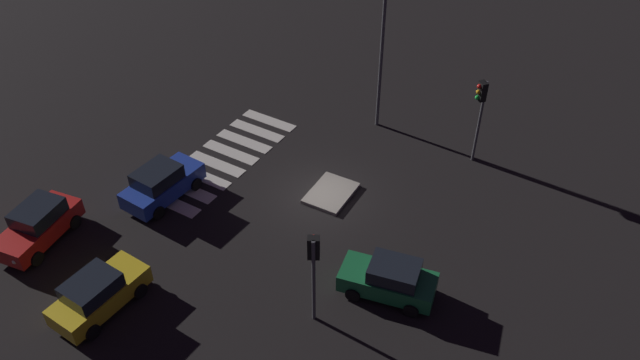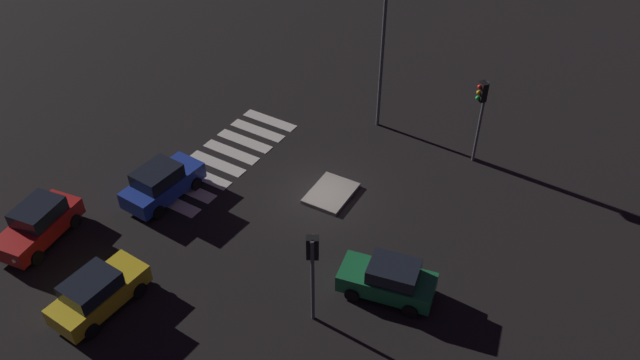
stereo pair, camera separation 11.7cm
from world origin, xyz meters
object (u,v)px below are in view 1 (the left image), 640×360
at_px(car_blue, 162,183).
at_px(traffic_light_north, 314,258).
at_px(car_red, 38,225).
at_px(car_green, 389,279).
at_px(traffic_island, 331,193).
at_px(traffic_light_west, 481,102).
at_px(car_yellow, 98,293).
at_px(street_lamp, 383,25).

height_order(car_blue, traffic_light_north, traffic_light_north).
xyz_separation_m(car_red, car_green, (-5.09, 14.25, -0.03)).
bearing_deg(car_green, traffic_light_north, 40.06).
bearing_deg(car_blue, traffic_island, -54.51).
bearing_deg(traffic_island, car_red, -45.25).
height_order(car_blue, traffic_light_west, traffic_light_west).
height_order(car_green, traffic_light_west, traffic_light_west).
bearing_deg(traffic_light_west, car_blue, -9.46).
height_order(car_red, traffic_light_west, traffic_light_west).
relative_size(car_red, traffic_light_west, 0.91).
height_order(traffic_light_north, traffic_light_west, traffic_light_west).
bearing_deg(traffic_light_north, traffic_light_west, -36.62).
bearing_deg(traffic_light_north, car_green, -67.72).
height_order(car_yellow, street_lamp, street_lamp).
bearing_deg(street_lamp, car_blue, -28.15).
bearing_deg(traffic_light_west, street_lamp, -56.33).
bearing_deg(car_red, car_blue, 142.63).
bearing_deg(car_yellow, car_blue, 23.99).
relative_size(car_yellow, traffic_light_north, 0.96).
bearing_deg(car_red, car_green, 100.35).
xyz_separation_m(traffic_island, car_red, (9.13, -9.21, 0.76)).
bearing_deg(traffic_light_west, traffic_light_north, 31.15).
xyz_separation_m(traffic_island, car_green, (4.04, 5.04, 0.72)).
xyz_separation_m(car_red, traffic_light_north, (-2.63, 12.31, 2.27)).
bearing_deg(car_green, traffic_island, -50.54).
xyz_separation_m(car_yellow, car_red, (-1.37, -5.08, 0.01)).
bearing_deg(traffic_light_west, car_yellow, 10.19).
distance_m(traffic_island, car_red, 13.00).
height_order(traffic_island, car_red, car_red).
xyz_separation_m(car_yellow, traffic_light_north, (-4.00, 7.24, 2.29)).
relative_size(car_blue, traffic_light_north, 0.99).
xyz_separation_m(car_blue, traffic_light_west, (-10.26, 11.26, 2.58)).
height_order(car_yellow, traffic_light_west, traffic_light_west).
bearing_deg(car_red, traffic_light_north, 92.73).
xyz_separation_m(car_yellow, car_green, (-6.46, 9.17, -0.02)).
xyz_separation_m(car_blue, car_red, (4.87, -2.60, -0.01)).
relative_size(car_green, traffic_light_west, 0.88).
height_order(traffic_island, car_blue, car_blue).
relative_size(car_red, street_lamp, 0.47).
distance_m(car_yellow, street_lamp, 17.97).
bearing_deg(street_lamp, traffic_island, 7.89).
xyz_separation_m(car_green, traffic_light_north, (2.46, -1.94, 2.31)).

